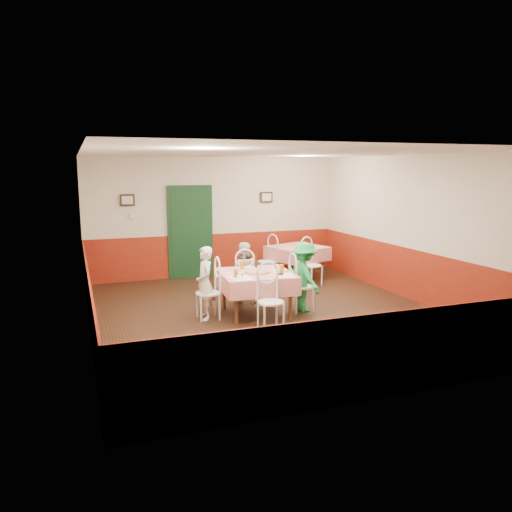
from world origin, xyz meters
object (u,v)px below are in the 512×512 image
object	(u,v)px
chair_left	(208,293)
pizza	(257,272)
diner_far	(243,272)
chair_near	(271,302)
chair_far	(244,280)
glass_b	(281,269)
beer_bottle	(256,262)
diner_left	(205,283)
wallet	(280,274)
chair_second_a	(267,262)
chair_second_b	(312,265)
main_table	(256,294)
glass_c	(242,265)
chair_right	(302,287)
glass_a	(236,273)
second_table	(297,263)
diner_right	(304,277)

from	to	relation	value
chair_left	pizza	distance (m)	0.93
diner_far	chair_near	bearing A→B (deg)	102.55
chair_far	glass_b	size ratio (longest dim) A/B	5.83
beer_bottle	diner_left	xyz separation A→B (m)	(-1.04, -0.32, -0.24)
wallet	chair_second_a	bearing A→B (deg)	76.99
pizza	glass_b	world-z (taller)	glass_b
chair_second_b	main_table	bearing A→B (deg)	-157.98
main_table	glass_c	distance (m)	0.61
chair_second_b	diner_far	xyz separation A→B (m)	(-1.84, -0.76, 0.13)
chair_right	chair_second_a	bearing A→B (deg)	-3.84
chair_second_b	glass_c	distance (m)	2.43
main_table	chair_left	xyz separation A→B (m)	(-0.85, 0.06, 0.08)
main_table	chair_second_a	distance (m)	2.67
chair_near	glass_a	bearing A→B (deg)	124.38
chair_second_a	diner_far	size ratio (longest dim) A/B	0.77
second_table	wallet	distance (m)	3.19
main_table	chair_left	distance (m)	0.85
second_table	pizza	distance (m)	3.10
second_table	diner_far	distance (m)	2.38
wallet	diner_left	world-z (taller)	diner_left
second_table	diner_right	bearing A→B (deg)	-112.11
main_table	chair_left	world-z (taller)	chair_left
chair_left	chair_second_b	world-z (taller)	same
chair_near	pizza	size ratio (longest dim) A/B	2.11
second_table	diner_left	world-z (taller)	diner_left
chair_left	wallet	size ratio (longest dim) A/B	8.18
glass_a	beer_bottle	size ratio (longest dim) A/B	0.63
main_table	chair_near	bearing A→B (deg)	-94.16
chair_right	chair_far	xyz separation A→B (m)	(-0.79, 0.91, 0.00)
pizza	chair_near	bearing A→B (deg)	-95.46
diner_left	diner_right	xyz separation A→B (m)	(1.80, -0.13, 0.00)
chair_near	glass_c	world-z (taller)	chair_near
chair_near	pizza	xyz separation A→B (m)	(0.08, 0.82, 0.32)
second_table	chair_left	size ratio (longest dim) A/B	1.24
chair_second_a	pizza	xyz separation A→B (m)	(-1.13, -2.43, 0.32)
main_table	wallet	bearing A→B (deg)	-46.62
chair_second_a	diner_far	xyz separation A→B (m)	(-1.09, -1.51, 0.13)
chair_left	chair_second_a	bearing A→B (deg)	141.52
glass_a	wallet	bearing A→B (deg)	-5.89
glass_b	wallet	world-z (taller)	glass_b
chair_second_b	glass_a	xyz separation A→B (m)	(-2.35, -1.90, 0.38)
chair_second_a	glass_a	distance (m)	3.12
chair_right	pizza	world-z (taller)	chair_right
glass_c	chair_far	bearing A→B (deg)	67.57
chair_near	diner_right	bearing A→B (deg)	41.01
chair_second_b	chair_second_a	bearing A→B (deg)	115.97
beer_bottle	diner_left	bearing A→B (deg)	-162.68
chair_second_a	beer_bottle	distance (m)	2.29
chair_second_b	diner_right	size ratio (longest dim) A/B	0.72
chair_left	chair_far	world-z (taller)	same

